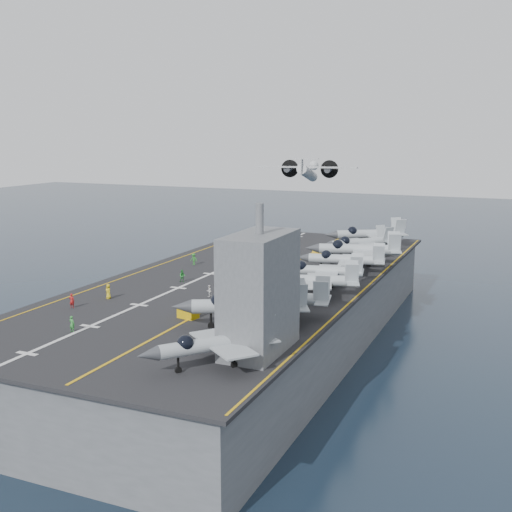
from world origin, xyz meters
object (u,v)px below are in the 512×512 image
at_px(island_superstructure, 260,279).
at_px(tow_cart_a, 188,312).
at_px(fighter_jet_0, 215,342).
at_px(transport_plane, 307,173).

bearing_deg(island_superstructure, tow_cart_a, 149.14).
xyz_separation_m(fighter_jet_0, tow_cart_a, (-10.20, 12.97, -1.66)).
bearing_deg(tow_cart_a, island_superstructure, -30.86).
xyz_separation_m(island_superstructure, fighter_jet_0, (-2.15, -5.59, -5.16)).
bearing_deg(transport_plane, tow_cart_a, -81.06).
distance_m(fighter_jet_0, tow_cart_a, 16.59).
xyz_separation_m(fighter_jet_0, transport_plane, (-22.95, 94.05, 9.89)).
height_order(island_superstructure, fighter_jet_0, island_superstructure).
xyz_separation_m(tow_cart_a, transport_plane, (-12.75, 81.08, 11.54)).
xyz_separation_m(island_superstructure, tow_cart_a, (-12.36, 7.38, -6.81)).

